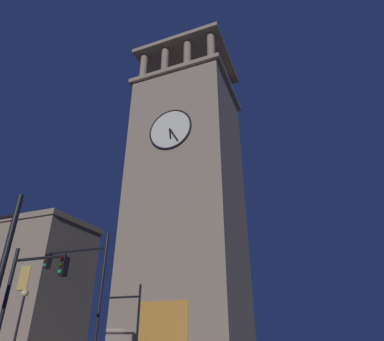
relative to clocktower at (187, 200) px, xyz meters
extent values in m
cube|color=gray|center=(0.00, -0.02, -0.64)|extent=(7.97, 7.22, 22.59)
cube|color=gray|center=(0.00, -0.02, 10.85)|extent=(8.57, 7.82, 0.40)
cylinder|color=gray|center=(-3.39, 2.99, 12.73)|extent=(0.70, 0.70, 3.35)
cylinder|color=gray|center=(-1.13, 2.99, 12.73)|extent=(0.70, 0.70, 3.35)
cylinder|color=gray|center=(1.13, 2.99, 12.73)|extent=(0.70, 0.70, 3.35)
cylinder|color=gray|center=(3.39, 2.99, 12.73)|extent=(0.70, 0.70, 3.35)
cylinder|color=gray|center=(-3.39, -3.03, 12.73)|extent=(0.70, 0.70, 3.35)
cylinder|color=gray|center=(-1.13, -3.03, 12.73)|extent=(0.70, 0.70, 3.35)
cylinder|color=gray|center=(1.13, -3.03, 12.73)|extent=(0.70, 0.70, 3.35)
cylinder|color=gray|center=(3.39, -3.03, 12.73)|extent=(0.70, 0.70, 3.35)
cube|color=gray|center=(0.00, -0.02, 14.60)|extent=(8.57, 7.82, 0.40)
cylinder|color=black|center=(0.00, -0.02, 15.91)|extent=(0.12, 0.12, 2.22)
cylinder|color=silver|center=(0.00, 3.65, 4.61)|extent=(3.48, 0.12, 3.48)
torus|color=black|center=(0.00, 3.67, 4.61)|extent=(3.64, 0.16, 3.64)
cube|color=black|center=(-0.06, 3.75, 4.13)|extent=(0.23, 0.06, 0.96)
cube|color=black|center=(-0.36, 3.75, 3.96)|extent=(0.83, 0.06, 1.35)
cube|color=orange|center=(0.00, 3.54, -9.94)|extent=(3.20, 0.24, 4.00)
cube|color=#E0B259|center=(12.37, 3.15, -5.84)|extent=(1.00, 0.12, 1.80)
cylinder|color=black|center=(0.63, 9.15, -8.54)|extent=(0.16, 0.16, 6.79)
cylinder|color=black|center=(2.44, 9.15, -5.86)|extent=(3.63, 0.12, 0.12)
cube|color=black|center=(4.26, 9.15, -6.29)|extent=(0.22, 0.30, 0.75)
sphere|color=#360505|center=(4.26, 9.33, -6.01)|extent=(0.16, 0.16, 0.16)
sphere|color=#392705|center=(4.26, 9.33, -6.26)|extent=(0.16, 0.16, 0.16)
sphere|color=#18C154|center=(4.26, 9.33, -6.51)|extent=(0.16, 0.16, 0.16)
cylinder|color=black|center=(2.92, 12.31, -9.17)|extent=(0.16, 0.16, 5.53)
cylinder|color=black|center=(1.56, 12.31, -6.93)|extent=(2.72, 0.12, 0.12)
cube|color=black|center=(0.21, 12.31, -7.36)|extent=(0.22, 0.30, 0.75)
sphere|color=#360505|center=(0.21, 12.49, -7.08)|extent=(0.16, 0.16, 0.16)
sphere|color=#392705|center=(0.21, 12.49, -7.33)|extent=(0.16, 0.16, 0.16)
sphere|color=#18C154|center=(0.21, 12.49, -7.58)|extent=(0.16, 0.16, 0.16)
cylinder|color=black|center=(7.89, 6.88, -9.83)|extent=(0.14, 0.14, 4.21)
sphere|color=#F9DB8C|center=(7.89, 6.88, -7.51)|extent=(0.44, 0.44, 0.44)
camera|label=1|loc=(-9.33, 22.64, -9.76)|focal=30.17mm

